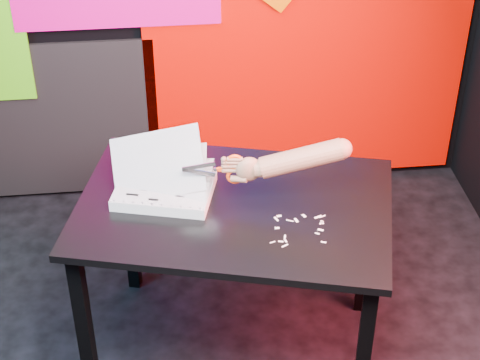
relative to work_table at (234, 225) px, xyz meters
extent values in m
cube|color=#BD0700|center=(0.48, 1.18, 0.20)|extent=(1.60, 0.02, 1.60)
cube|color=black|center=(-0.92, 1.18, -0.20)|extent=(1.30, 0.02, 0.85)
cube|color=black|center=(-0.58, -0.18, -0.29)|extent=(0.06, 0.06, 0.72)
cube|color=black|center=(-0.41, 0.44, -0.29)|extent=(0.06, 0.06, 0.72)
cube|color=black|center=(0.41, -0.44, -0.29)|extent=(0.06, 0.06, 0.72)
cube|color=black|center=(0.58, 0.18, -0.29)|extent=(0.06, 0.06, 0.72)
cube|color=black|center=(0.00, 0.00, 0.08)|extent=(1.30, 1.03, 0.03)
cube|color=silver|center=(-0.25, 0.08, 0.12)|extent=(0.40, 0.34, 0.04)
cube|color=white|center=(-0.25, 0.08, 0.14)|extent=(0.40, 0.34, 0.00)
cube|color=white|center=(-0.25, 0.08, 0.14)|extent=(0.38, 0.32, 0.11)
cube|color=white|center=(-0.26, 0.10, 0.17)|extent=(0.35, 0.29, 0.19)
cube|color=white|center=(-0.27, 0.11, 0.21)|extent=(0.35, 0.23, 0.26)
cylinder|color=#2D2E34|center=(-0.43, 0.01, 0.14)|extent=(0.01, 0.01, 0.00)
cylinder|color=#2D2E34|center=(-0.40, 0.00, 0.14)|extent=(0.01, 0.01, 0.00)
cylinder|color=#2D2E34|center=(-0.36, -0.01, 0.14)|extent=(0.01, 0.01, 0.00)
cylinder|color=#2D2E34|center=(-0.33, -0.02, 0.14)|extent=(0.01, 0.01, 0.00)
cylinder|color=#2D2E34|center=(-0.30, -0.02, 0.14)|extent=(0.01, 0.01, 0.00)
cylinder|color=#2D2E34|center=(-0.26, -0.03, 0.14)|extent=(0.01, 0.01, 0.00)
cylinder|color=#2D2E34|center=(-0.23, -0.04, 0.14)|extent=(0.01, 0.01, 0.00)
cylinder|color=#2D2E34|center=(-0.20, -0.05, 0.14)|extent=(0.01, 0.01, 0.00)
cylinder|color=#2D2E34|center=(-0.16, -0.06, 0.14)|extent=(0.01, 0.01, 0.00)
cylinder|color=#2D2E34|center=(-0.13, -0.07, 0.14)|extent=(0.01, 0.01, 0.00)
cylinder|color=#2D2E34|center=(-0.37, 0.24, 0.14)|extent=(0.01, 0.01, 0.00)
cylinder|color=#2D2E34|center=(-0.34, 0.23, 0.14)|extent=(0.01, 0.01, 0.00)
cylinder|color=#2D2E34|center=(-0.30, 0.22, 0.14)|extent=(0.01, 0.01, 0.00)
cylinder|color=#2D2E34|center=(-0.27, 0.21, 0.14)|extent=(0.01, 0.01, 0.00)
cylinder|color=#2D2E34|center=(-0.24, 0.20, 0.14)|extent=(0.01, 0.01, 0.00)
cylinder|color=#2D2E34|center=(-0.20, 0.19, 0.14)|extent=(0.01, 0.01, 0.00)
cylinder|color=#2D2E34|center=(-0.17, 0.18, 0.14)|extent=(0.01, 0.01, 0.00)
cylinder|color=#2D2E34|center=(-0.14, 0.17, 0.14)|extent=(0.01, 0.01, 0.00)
cylinder|color=#2D2E34|center=(-0.10, 0.17, 0.14)|extent=(0.01, 0.01, 0.00)
cylinder|color=#2D2E34|center=(-0.07, 0.16, 0.14)|extent=(0.01, 0.01, 0.00)
cube|color=black|center=(-0.32, 0.15, 0.14)|extent=(0.07, 0.03, 0.00)
cube|color=black|center=(-0.23, 0.11, 0.14)|extent=(0.05, 0.02, 0.00)
cube|color=black|center=(-0.29, 0.06, 0.14)|extent=(0.08, 0.03, 0.00)
cube|color=black|center=(-0.19, 0.01, 0.14)|extent=(0.04, 0.02, 0.00)
cube|color=black|center=(-0.37, 0.04, 0.14)|extent=(0.05, 0.02, 0.00)
cube|color=black|center=(-0.19, 0.14, 0.14)|extent=(0.06, 0.02, 0.00)
cube|color=black|center=(-0.29, 0.00, 0.14)|extent=(0.04, 0.02, 0.00)
cube|color=#BDBDBD|center=(-0.12, 0.03, 0.25)|extent=(0.12, 0.02, 0.04)
cube|color=#BDBDBD|center=(-0.12, 0.03, 0.23)|extent=(0.12, 0.02, 0.04)
cylinder|color=#BDBDBD|center=(-0.06, 0.02, 0.24)|extent=(0.01, 0.01, 0.01)
cube|color=#F33E0C|center=(-0.04, 0.02, 0.23)|extent=(0.05, 0.01, 0.02)
cube|color=#F33E0C|center=(-0.04, 0.02, 0.24)|extent=(0.05, 0.01, 0.02)
torus|color=#F33E0C|center=(0.01, 0.02, 0.27)|extent=(0.06, 0.02, 0.06)
torus|color=#F33E0C|center=(0.01, 0.02, 0.21)|extent=(0.06, 0.02, 0.06)
ellipsoid|color=#935E48|center=(0.05, 0.01, 0.24)|extent=(0.09, 0.06, 0.10)
cylinder|color=#935E48|center=(0.01, 0.02, 0.23)|extent=(0.07, 0.03, 0.02)
cylinder|color=#935E48|center=(0.01, 0.02, 0.25)|extent=(0.07, 0.03, 0.02)
cylinder|color=#935E48|center=(0.01, 0.02, 0.27)|extent=(0.06, 0.02, 0.02)
cylinder|color=#935E48|center=(0.01, 0.02, 0.28)|extent=(0.06, 0.02, 0.02)
cylinder|color=#935E48|center=(0.02, 0.00, 0.20)|extent=(0.06, 0.04, 0.03)
cylinder|color=#935E48|center=(0.10, 0.01, 0.24)|extent=(0.06, 0.07, 0.07)
cylinder|color=#935E48|center=(0.24, -0.01, 0.28)|extent=(0.31, 0.11, 0.16)
sphere|color=#935E48|center=(0.38, -0.02, 0.32)|extent=(0.07, 0.07, 0.07)
cube|color=white|center=(0.15, -0.26, 0.10)|extent=(0.03, 0.02, 0.00)
cube|color=white|center=(0.31, -0.11, 0.10)|extent=(0.03, 0.02, 0.00)
cube|color=white|center=(0.14, -0.11, 0.10)|extent=(0.02, 0.03, 0.00)
cube|color=white|center=(0.29, -0.18, 0.10)|extent=(0.02, 0.02, 0.00)
cube|color=white|center=(0.19, -0.12, 0.10)|extent=(0.03, 0.02, 0.00)
cube|color=white|center=(0.24, -0.10, 0.10)|extent=(0.02, 0.02, 0.00)
cube|color=white|center=(0.30, -0.14, 0.10)|extent=(0.02, 0.02, 0.00)
cube|color=white|center=(0.21, -0.12, 0.10)|extent=(0.01, 0.02, 0.00)
cube|color=white|center=(0.16, -0.23, 0.10)|extent=(0.01, 0.02, 0.00)
cube|color=white|center=(0.11, -0.23, 0.10)|extent=(0.02, 0.01, 0.00)
cube|color=white|center=(0.14, -0.16, 0.10)|extent=(0.02, 0.01, 0.00)
cube|color=white|center=(0.29, -0.11, 0.10)|extent=(0.03, 0.02, 0.00)
cube|color=white|center=(0.28, -0.25, 0.10)|extent=(0.02, 0.01, 0.00)
cube|color=white|center=(0.30, -0.14, 0.10)|extent=(0.01, 0.02, 0.00)
cube|color=white|center=(0.14, -0.23, 0.10)|extent=(0.02, 0.01, 0.00)
cube|color=white|center=(0.16, -0.21, 0.10)|extent=(0.01, 0.03, 0.00)
cube|color=white|center=(0.15, -0.09, 0.10)|extent=(0.02, 0.01, 0.00)
cube|color=white|center=(0.27, -0.20, 0.10)|extent=(0.02, 0.01, 0.00)
camera|label=1|loc=(-0.23, -2.34, 1.85)|focal=60.00mm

